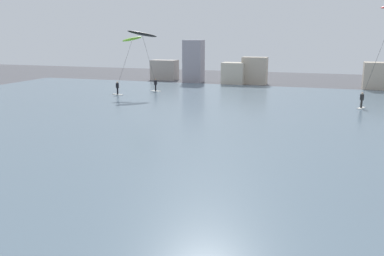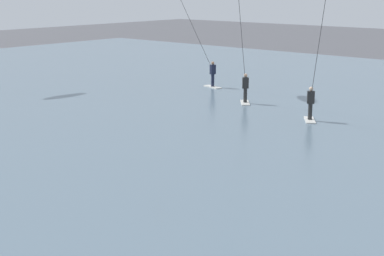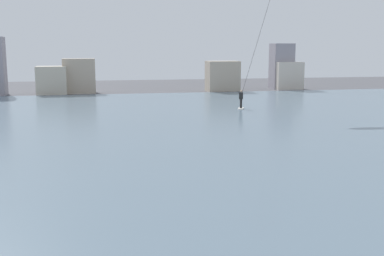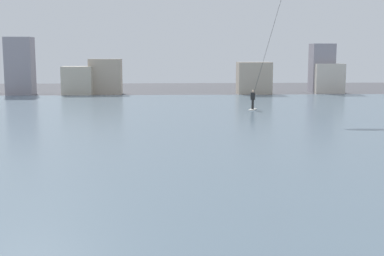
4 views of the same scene
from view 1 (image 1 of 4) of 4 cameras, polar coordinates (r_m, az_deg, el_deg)
The scene contains 4 objects.
water_bay at distance 36.17m, azimuth 10.61°, elevation 0.50°, with size 84.00×52.00×0.10m, color slate.
far_shore_buildings at distance 64.25m, azimuth 13.26°, elevation 7.64°, with size 45.46×5.03×6.55m.
kitesurfer_black at distance 53.44m, azimuth -6.63°, elevation 12.04°, with size 3.66×4.57×8.00m.
kitesurfer_lime at distance 53.65m, azimuth -8.41°, elevation 10.92°, with size 3.28×3.23×7.23m.
Camera 1 is at (4.66, -4.89, 7.59)m, focal length 39.32 mm.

